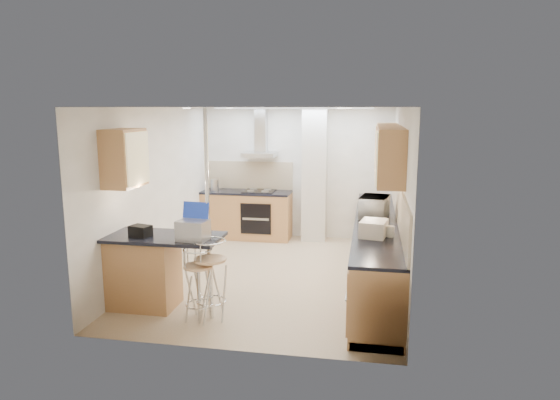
% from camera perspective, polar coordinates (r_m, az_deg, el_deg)
% --- Properties ---
extents(ground, '(4.80, 4.80, 0.00)m').
position_cam_1_polar(ground, '(7.62, -0.66, -8.61)').
color(ground, tan).
rests_on(ground, ground).
extents(room_shell, '(3.64, 4.84, 2.51)m').
position_cam_1_polar(room_shell, '(7.57, 2.27, 3.27)').
color(room_shell, silver).
rests_on(room_shell, ground).
extents(right_counter, '(0.63, 4.40, 0.92)m').
position_cam_1_polar(right_counter, '(7.35, 10.94, -5.75)').
color(right_counter, '#B78549').
rests_on(right_counter, ground).
extents(back_counter, '(1.70, 0.63, 0.92)m').
position_cam_1_polar(back_counter, '(9.67, -3.82, -1.66)').
color(back_counter, '#B78549').
rests_on(back_counter, ground).
extents(peninsula, '(1.47, 0.72, 0.94)m').
position_cam_1_polar(peninsula, '(6.47, -13.12, -7.96)').
color(peninsula, '#B78549').
rests_on(peninsula, ground).
extents(microwave, '(0.46, 0.62, 0.31)m').
position_cam_1_polar(microwave, '(7.37, 10.73, -0.78)').
color(microwave, silver).
rests_on(microwave, right_counter).
extents(laptop, '(0.38, 0.30, 0.24)m').
position_cam_1_polar(laptop, '(6.02, -9.92, -3.43)').
color(laptop, '#9EA0A5').
rests_on(laptop, peninsula).
extents(bag, '(0.28, 0.24, 0.13)m').
position_cam_1_polar(bag, '(6.36, -15.65, -3.41)').
color(bag, black).
rests_on(bag, peninsula).
extents(bar_stool_near, '(0.43, 0.43, 0.89)m').
position_cam_1_polar(bar_stool_near, '(6.02, -9.27, -9.51)').
color(bar_stool_near, tan).
rests_on(bar_stool_near, ground).
extents(bar_stool_end, '(0.56, 0.56, 0.98)m').
position_cam_1_polar(bar_stool_end, '(6.04, -7.93, -8.98)').
color(bar_stool_end, tan).
rests_on(bar_stool_end, ground).
extents(jar_a, '(0.14, 0.14, 0.18)m').
position_cam_1_polar(jar_a, '(7.93, 10.97, -0.45)').
color(jar_a, white).
rests_on(jar_a, right_counter).
extents(jar_b, '(0.14, 0.14, 0.15)m').
position_cam_1_polar(jar_b, '(8.12, 11.27, -0.34)').
color(jar_b, white).
rests_on(jar_b, right_counter).
extents(jar_c, '(0.18, 0.18, 0.21)m').
position_cam_1_polar(jar_c, '(7.23, 10.51, -1.39)').
color(jar_c, '#BEB298').
rests_on(jar_c, right_counter).
extents(jar_d, '(0.10, 0.10, 0.13)m').
position_cam_1_polar(jar_d, '(6.33, 12.46, -3.53)').
color(jar_d, silver).
rests_on(jar_d, right_counter).
extents(bread_bin, '(0.37, 0.43, 0.20)m').
position_cam_1_polar(bread_bin, '(6.29, 10.65, -3.21)').
color(bread_bin, white).
rests_on(bread_bin, right_counter).
extents(kettle, '(0.16, 0.16, 0.22)m').
position_cam_1_polar(kettle, '(9.73, -7.46, 1.75)').
color(kettle, '#B9BCBE').
rests_on(kettle, back_counter).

